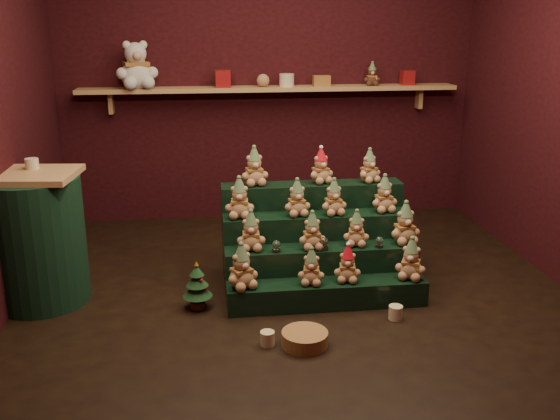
{
  "coord_description": "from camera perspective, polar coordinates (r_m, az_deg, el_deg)",
  "views": [
    {
      "loc": [
        -0.66,
        -4.1,
        1.93
      ],
      "look_at": [
        -0.11,
        0.25,
        0.59
      ],
      "focal_mm": 40.0,
      "sensor_mm": 36.0,
      "label": 1
    }
  ],
  "objects": [
    {
      "name": "ground",
      "position": [
        4.58,
        1.79,
        -7.9
      ],
      "size": [
        4.0,
        4.0,
        0.0
      ],
      "primitive_type": "plane",
      "color": "black",
      "rests_on": "ground"
    },
    {
      "name": "back_wall",
      "position": [
        6.21,
        -1.08,
        12.12
      ],
      "size": [
        4.0,
        0.1,
        2.8
      ],
      "primitive_type": "cube",
      "color": "black",
      "rests_on": "ground"
    },
    {
      "name": "front_wall",
      "position": [
        2.22,
        10.34,
        2.95
      ],
      "size": [
        4.0,
        0.1,
        2.8
      ],
      "primitive_type": "cube",
      "color": "black",
      "rests_on": "ground"
    },
    {
      "name": "back_shelf",
      "position": [
        6.05,
        -0.89,
        10.98
      ],
      "size": [
        3.6,
        0.26,
        0.24
      ],
      "color": "tan",
      "rests_on": "ground"
    },
    {
      "name": "riser_tier_front",
      "position": [
        4.41,
        4.31,
        -7.67
      ],
      "size": [
        1.4,
        0.22,
        0.18
      ],
      "primitive_type": "cube",
      "color": "black",
      "rests_on": "ground"
    },
    {
      "name": "riser_tier_midfront",
      "position": [
        4.57,
        3.8,
        -5.51
      ],
      "size": [
        1.4,
        0.22,
        0.36
      ],
      "primitive_type": "cube",
      "color": "black",
      "rests_on": "ground"
    },
    {
      "name": "riser_tier_midback",
      "position": [
        4.74,
        3.32,
        -3.49
      ],
      "size": [
        1.4,
        0.22,
        0.54
      ],
      "primitive_type": "cube",
      "color": "black",
      "rests_on": "ground"
    },
    {
      "name": "riser_tier_back",
      "position": [
        4.92,
        2.87,
        -1.62
      ],
      "size": [
        1.4,
        0.22,
        0.72
      ],
      "primitive_type": "cube",
      "color": "black",
      "rests_on": "ground"
    },
    {
      "name": "teddy_0",
      "position": [
        4.23,
        -3.54,
        -5.16
      ],
      "size": [
        0.29,
        0.28,
        0.31
      ],
      "primitive_type": null,
      "rotation": [
        0.0,
        0.0,
        0.46
      ],
      "color": "tan",
      "rests_on": "riser_tier_front"
    },
    {
      "name": "teddy_1",
      "position": [
        4.3,
        2.89,
        -5.17
      ],
      "size": [
        0.21,
        0.2,
        0.26
      ],
      "primitive_type": null,
      "rotation": [
        0.0,
        0.0,
        -0.2
      ],
      "color": "tan",
      "rests_on": "riser_tier_front"
    },
    {
      "name": "teddy_2",
      "position": [
        4.36,
        6.2,
        -4.89
      ],
      "size": [
        0.21,
        0.2,
        0.26
      ],
      "primitive_type": null,
      "rotation": [
        0.0,
        0.0,
        -0.2
      ],
      "color": "tan",
      "rests_on": "riser_tier_front"
    },
    {
      "name": "teddy_3",
      "position": [
        4.47,
        11.91,
        -4.36
      ],
      "size": [
        0.27,
        0.26,
        0.3
      ],
      "primitive_type": null,
      "rotation": [
        0.0,
        0.0,
        -0.45
      ],
      "color": "tan",
      "rests_on": "riser_tier_front"
    },
    {
      "name": "teddy_4",
      "position": [
        4.4,
        -2.67,
        -1.9
      ],
      "size": [
        0.21,
        0.19,
        0.29
      ],
      "primitive_type": null,
      "rotation": [
        0.0,
        0.0,
        -0.04
      ],
      "color": "tan",
      "rests_on": "riser_tier_midfront"
    },
    {
      "name": "teddy_5",
      "position": [
        4.43,
        2.95,
        -1.89
      ],
      "size": [
        0.2,
        0.18,
        0.27
      ],
      "primitive_type": null,
      "rotation": [
        0.0,
        0.0,
        0.05
      ],
      "color": "tan",
      "rests_on": "riser_tier_midfront"
    },
    {
      "name": "teddy_6",
      "position": [
        4.53,
        7.0,
        -1.67
      ],
      "size": [
        0.21,
        0.2,
        0.26
      ],
      "primitive_type": null,
      "rotation": [
        0.0,
        0.0,
        -0.19
      ],
      "color": "tan",
      "rests_on": "riser_tier_midfront"
    },
    {
      "name": "teddy_7",
      "position": [
        4.62,
        11.37,
        -1.17
      ],
      "size": [
        0.24,
        0.22,
        0.31
      ],
      "primitive_type": null,
      "rotation": [
        0.0,
        0.0,
        0.12
      ],
      "color": "tan",
      "rests_on": "riser_tier_midfront"
    },
    {
      "name": "teddy_8",
      "position": [
        4.54,
        -3.73,
        1.11
      ],
      "size": [
        0.23,
        0.21,
        0.3
      ],
      "primitive_type": null,
      "rotation": [
        0.0,
        0.0,
        -0.07
      ],
      "color": "tan",
      "rests_on": "riser_tier_midback"
    },
    {
      "name": "teddy_9",
      "position": [
        4.58,
        1.57,
        1.14
      ],
      "size": [
        0.22,
        0.2,
        0.27
      ],
      "primitive_type": null,
      "rotation": [
        0.0,
        0.0,
        0.13
      ],
      "color": "tan",
      "rests_on": "riser_tier_midback"
    },
    {
      "name": "teddy_10",
      "position": [
        4.62,
        4.94,
        1.18
      ],
      "size": [
        0.22,
        0.2,
        0.27
      ],
      "primitive_type": null,
      "rotation": [
        0.0,
        0.0,
        0.16
      ],
      "color": "tan",
      "rests_on": "riser_tier_midback"
    },
    {
      "name": "teddy_11",
      "position": [
        4.74,
        9.51,
        1.48
      ],
      "size": [
        0.22,
        0.2,
        0.28
      ],
      "primitive_type": null,
      "rotation": [
        0.0,
        0.0,
        0.13
      ],
      "color": "tan",
      "rests_on": "riser_tier_midback"
    },
    {
      "name": "teddy_12",
      "position": [
        4.73,
        -2.37,
        4.01
      ],
      "size": [
        0.24,
        0.22,
        0.29
      ],
      "primitive_type": null,
      "rotation": [
        0.0,
        0.0,
        0.17
      ],
      "color": "tan",
      "rests_on": "riser_tier_back"
    },
    {
      "name": "teddy_13",
      "position": [
        4.8,
        3.75,
        4.04
      ],
      "size": [
        0.24,
        0.22,
        0.27
      ],
      "primitive_type": null,
      "rotation": [
        0.0,
        0.0,
        0.33
      ],
      "color": "tan",
      "rests_on": "riser_tier_back"
    },
    {
      "name": "teddy_14",
      "position": [
        4.87,
        8.17,
        4.02
      ],
      "size": [
        0.23,
        0.22,
        0.26
      ],
      "primitive_type": null,
      "rotation": [
        0.0,
        0.0,
        0.4
      ],
      "color": "tan",
      "rests_on": "riser_tier_back"
    },
    {
      "name": "snow_globe_a",
      "position": [
        4.39,
        -0.34,
        -3.34
      ],
      "size": [
        0.06,
        0.06,
        0.09
      ],
      "color": "black",
      "rests_on": "riser_tier_midfront"
    },
    {
      "name": "snow_globe_b",
      "position": [
        4.44,
        4.0,
        -3.07
      ],
      "size": [
        0.07,
        0.07,
        0.1
      ],
      "color": "black",
      "rests_on": "riser_tier_midfront"
    },
    {
      "name": "snow_globe_c",
      "position": [
        4.53,
        9.08,
        -2.92
      ],
      "size": [
        0.06,
        0.06,
        0.08
      ],
      "color": "black",
      "rests_on": "riser_tier_midfront"
    },
    {
      "name": "side_table",
      "position": [
        4.66,
        -21.34,
        -2.47
      ],
      "size": [
        0.67,
        0.66,
        0.94
      ],
      "rotation": [
        0.0,
        0.0,
        -0.11
      ],
      "color": "tan",
      "rests_on": "ground"
    },
    {
      "name": "table_ornament",
      "position": [
        4.62,
        -21.74,
        3.96
      ],
      "size": [
        0.09,
        0.09,
        0.07
      ],
      "primitive_type": "cylinder",
      "color": "beige",
      "rests_on": "side_table"
    },
    {
      "name": "mini_christmas_tree",
      "position": [
        4.37,
        -7.57,
        -6.87
      ],
      "size": [
        0.21,
        0.21,
        0.35
      ],
      "rotation": [
        0.0,
        0.0,
        0.31
      ],
      "color": "#432518",
      "rests_on": "ground"
    },
    {
      "name": "mug_left",
      "position": [
        3.93,
        -1.16,
        -11.65
      ],
      "size": [
        0.09,
        0.09,
        0.09
      ],
      "primitive_type": "cylinder",
      "color": "beige",
      "rests_on": "ground"
    },
    {
      "name": "mug_right",
      "position": [
        4.31,
        10.52,
        -9.2
      ],
      "size": [
        0.09,
        0.09,
        0.09
      ],
      "primitive_type": "cylinder",
      "color": "beige",
      "rests_on": "ground"
    },
    {
      "name": "wicker_basket",
      "position": [
        3.93,
        2.28,
        -11.67
      ],
      "size": [
        0.32,
        0.32,
        0.09
      ],
      "primitive_type": "cylinder",
      "rotation": [
        0.0,
        0.0,
        -0.11
      ],
      "color": "#A57142",
      "rests_on": "ground"
    },
    {
      "name": "white_bear",
      "position": [
        5.98,
        -13.06,
        13.33
      ],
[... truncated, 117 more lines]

